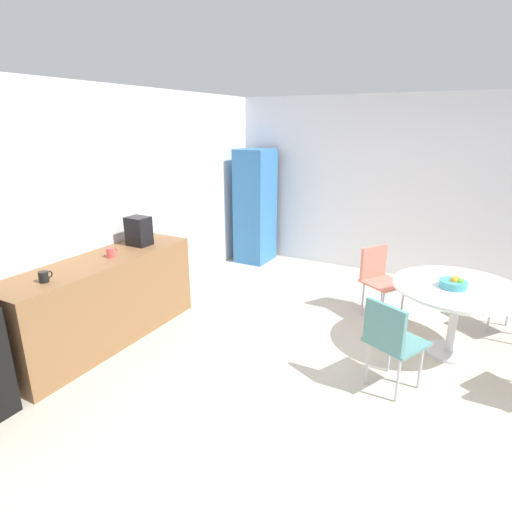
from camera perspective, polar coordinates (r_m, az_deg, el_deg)
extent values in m
plane|color=beige|center=(4.01, 15.46, -16.26)|extent=(6.00, 6.00, 0.00)
cube|color=silver|center=(4.96, -19.14, 6.40)|extent=(6.00, 0.10, 2.60)
cube|color=silver|center=(6.38, 22.80, 8.37)|extent=(0.10, 6.00, 2.60)
cube|color=brown|center=(4.59, -20.26, -5.79)|extent=(2.13, 0.60, 0.90)
cube|color=#3372B2|center=(6.76, -0.10, 6.85)|extent=(0.60, 0.50, 1.82)
cylinder|color=silver|center=(4.68, 24.96, -11.85)|extent=(0.44, 0.44, 0.03)
cylinder|color=silver|center=(4.52, 25.56, -7.85)|extent=(0.08, 0.08, 0.69)
cylinder|color=white|center=(4.40, 26.13, -3.94)|extent=(1.20, 1.20, 0.03)
cylinder|color=silver|center=(4.07, 17.94, -12.37)|extent=(0.02, 0.02, 0.42)
cylinder|color=silver|center=(3.93, 21.72, -14.00)|extent=(0.02, 0.02, 0.42)
cylinder|color=silver|center=(3.85, 15.07, -13.98)|extent=(0.02, 0.02, 0.42)
cylinder|color=silver|center=(3.70, 18.97, -15.81)|extent=(0.02, 0.02, 0.42)
cube|color=teal|center=(3.77, 18.77, -11.10)|extent=(0.56, 0.56, 0.03)
cube|color=teal|center=(3.54, 17.28, -9.23)|extent=(0.20, 0.36, 0.38)
cylinder|color=silver|center=(5.24, 29.53, -6.94)|extent=(0.02, 0.02, 0.42)
cylinder|color=silver|center=(5.48, 31.52, -6.21)|extent=(0.02, 0.02, 0.42)
cylinder|color=silver|center=(5.12, 19.50, -6.11)|extent=(0.02, 0.02, 0.42)
cylinder|color=silver|center=(4.90, 17.02, -6.94)|extent=(0.02, 0.02, 0.42)
cylinder|color=silver|center=(5.31, 16.99, -4.97)|extent=(0.02, 0.02, 0.42)
cylinder|color=silver|center=(5.10, 14.50, -5.71)|extent=(0.02, 0.02, 0.42)
cube|color=#DB7260|center=(5.02, 17.24, -3.57)|extent=(0.58, 0.58, 0.03)
cube|color=#DB7260|center=(5.08, 15.92, -0.77)|extent=(0.34, 0.24, 0.38)
cylinder|color=teal|center=(4.32, 25.52, -3.52)|extent=(0.25, 0.25, 0.07)
sphere|color=orange|center=(4.30, 25.64, -3.09)|extent=(0.07, 0.07, 0.07)
sphere|color=#66B233|center=(4.31, 26.27, -3.15)|extent=(0.07, 0.07, 0.07)
sphere|color=orange|center=(4.33, 25.83, -2.96)|extent=(0.07, 0.07, 0.07)
cylinder|color=black|center=(3.99, -27.24, -2.58)|extent=(0.08, 0.08, 0.09)
torus|color=black|center=(4.01, -26.58, -2.27)|extent=(0.06, 0.01, 0.06)
cylinder|color=#3F66BF|center=(4.93, -15.25, 2.48)|extent=(0.08, 0.08, 0.09)
torus|color=#3F66BF|center=(4.97, -14.80, 2.69)|extent=(0.06, 0.01, 0.06)
cylinder|color=#D84C4C|center=(4.45, -19.41, 0.43)|extent=(0.08, 0.08, 0.09)
torus|color=#D84C4C|center=(4.49, -18.88, 0.69)|extent=(0.06, 0.01, 0.06)
cube|color=black|center=(4.77, -15.86, 3.33)|extent=(0.20, 0.24, 0.32)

